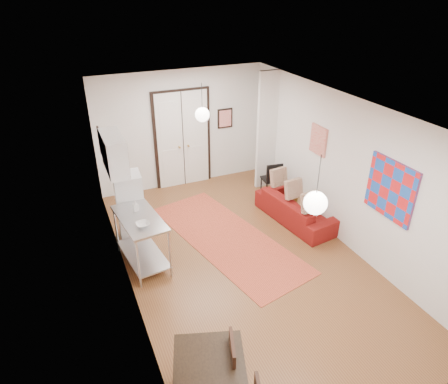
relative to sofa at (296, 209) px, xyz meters
name	(u,v)px	position (x,y,z in m)	size (l,w,h in m)	color
floor	(242,258)	(-1.65, -0.76, -0.29)	(7.00, 7.00, 0.00)	brown
ceiling	(246,109)	(-1.65, -0.76, 2.61)	(4.20, 7.00, 0.02)	white
wall_back	(182,130)	(-1.65, 2.74, 1.16)	(4.20, 0.02, 2.90)	silver
wall_front	(392,337)	(-1.65, -4.26, 1.16)	(4.20, 0.02, 2.90)	silver
wall_left	(122,216)	(-3.75, -0.76, 1.16)	(0.02, 7.00, 2.90)	silver
wall_right	(342,171)	(0.45, -0.76, 1.16)	(0.02, 7.00, 2.90)	silver
double_doors	(183,140)	(-1.65, 2.69, 0.91)	(1.44, 0.06, 2.50)	white
stub_partition	(267,132)	(0.20, 1.79, 1.16)	(0.50, 0.10, 2.90)	silver
wall_cabinet	(114,153)	(-3.57, 0.74, 1.61)	(0.35, 1.00, 0.70)	white
painting_popart	(391,189)	(0.42, -2.01, 1.36)	(0.05, 1.00, 1.00)	red
painting_abstract	(318,140)	(0.42, 0.04, 1.51)	(0.05, 0.50, 0.60)	beige
poster_back	(225,118)	(-0.50, 2.71, 1.31)	(0.40, 0.03, 0.50)	red
print_left	(101,143)	(-3.72, 1.24, 1.66)	(0.03, 0.44, 0.54)	#8E5F3B
pendant_back	(202,115)	(-1.65, 1.24, 1.96)	(0.30, 0.30, 0.80)	white
pendant_front	(315,203)	(-1.65, -2.76, 1.96)	(0.30, 0.30, 0.80)	white
kilim_rug	(227,238)	(-1.66, -0.04, -0.28)	(1.44, 3.85, 0.01)	#C34A30
sofa	(296,209)	(0.00, 0.00, 0.00)	(1.98, 0.77, 0.58)	maroon
coffee_table	(294,203)	(0.10, 0.23, 0.01)	(0.79, 0.44, 0.35)	#AA7850
potted_plant	(295,194)	(0.10, 0.23, 0.23)	(0.31, 0.27, 0.34)	#367032
kitchen_counter	(141,233)	(-3.40, -0.17, 0.37)	(0.81, 1.38, 1.00)	#BABCBF
bowl	(143,224)	(-3.40, -0.47, 0.74)	(0.24, 0.24, 0.06)	white
soap_bottle	(135,206)	(-3.40, 0.08, 0.82)	(0.10, 0.09, 0.21)	#5387B3
fridge	(130,207)	(-3.40, 0.73, 0.43)	(0.51, 0.51, 1.45)	silver
dining_chair_near	(211,361)	(-3.22, -3.13, 0.29)	(0.60, 0.73, 0.99)	#331D10
black_side_chair	(269,174)	(0.08, 1.33, 0.23)	(0.45, 0.45, 0.90)	black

